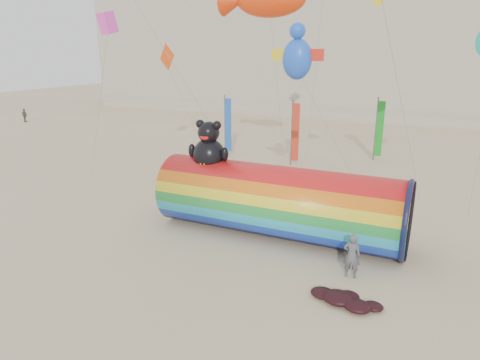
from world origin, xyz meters
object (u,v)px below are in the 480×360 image
at_px(hotel_building, 290,40).
at_px(kite_handler, 352,256).
at_px(windsock_assembly, 278,200).
at_px(fabric_bundle, 344,299).

distance_m(hotel_building, kite_handler, 52.03).
height_order(windsock_assembly, fabric_bundle, windsock_assembly).
distance_m(hotel_building, windsock_assembly, 48.05).
xyz_separation_m(hotel_building, fabric_bundle, (19.02, -49.62, -10.14)).
relative_size(hotel_building, fabric_bundle, 23.06).
distance_m(kite_handler, fabric_bundle, 2.18).
relative_size(windsock_assembly, fabric_bundle, 4.57).
xyz_separation_m(kite_handler, fabric_bundle, (0.18, -2.04, -0.75)).
height_order(hotel_building, kite_handler, hotel_building).
bearing_deg(kite_handler, fabric_bundle, 90.95).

